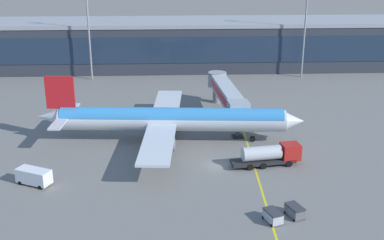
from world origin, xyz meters
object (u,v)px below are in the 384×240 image
object	(u,v)px
fuel_tanker	(270,155)
baggage_cart_0	(273,216)
crew_van	(33,176)
baggage_cart_1	(295,211)
main_airliner	(170,119)

from	to	relation	value
fuel_tanker	baggage_cart_0	bearing A→B (deg)	-99.90
fuel_tanker	crew_van	distance (m)	35.24
fuel_tanker	baggage_cart_0	world-z (taller)	fuel_tanker
baggage_cart_0	baggage_cart_1	xyz separation A→B (m)	(3.00, 1.11, 0.00)
crew_van	baggage_cart_0	world-z (taller)	crew_van
baggage_cart_0	baggage_cart_1	distance (m)	3.20
baggage_cart_0	baggage_cart_1	world-z (taller)	same
main_airliner	crew_van	distance (m)	25.12
baggage_cart_0	crew_van	bearing A→B (deg)	160.21
crew_van	baggage_cart_1	distance (m)	36.54
fuel_tanker	baggage_cart_1	size ratio (longest dim) A/B	3.66
baggage_cart_0	fuel_tanker	bearing A→B (deg)	80.10
main_airliner	fuel_tanker	xyz separation A→B (m)	(15.40, -10.68, -2.25)
baggage_cart_1	baggage_cart_0	bearing A→B (deg)	-159.69
main_airliner	crew_van	xyz separation A→B (m)	(-19.49, -15.61, -2.68)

